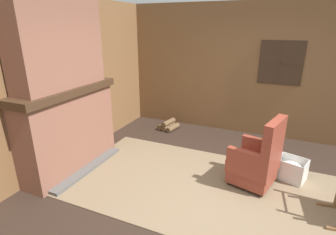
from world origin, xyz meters
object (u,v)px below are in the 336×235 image
(laundry_basket, at_px, (291,169))
(decorative_plate_on_mantel, at_px, (63,76))
(storage_case, at_px, (79,78))
(oil_lamp_vase, at_px, (31,89))
(firewood_stack, at_px, (169,125))
(armchair, at_px, (257,162))

(laundry_basket, height_order, decorative_plate_on_mantel, decorative_plate_on_mantel)
(laundry_basket, xyz_separation_m, storage_case, (-3.34, -0.62, 1.24))
(decorative_plate_on_mantel, bearing_deg, oil_lamp_vase, -88.12)
(firewood_stack, bearing_deg, armchair, -36.50)
(laundry_basket, distance_m, storage_case, 3.61)
(laundry_basket, xyz_separation_m, decorative_plate_on_mantel, (-3.36, -0.93, 1.32))
(firewood_stack, relative_size, laundry_basket, 0.94)
(oil_lamp_vase, xyz_separation_m, storage_case, (0.00, 0.92, -0.02))
(firewood_stack, relative_size, oil_lamp_vase, 2.08)
(firewood_stack, distance_m, laundry_basket, 2.76)
(decorative_plate_on_mantel, bearing_deg, storage_case, 86.32)
(armchair, xyz_separation_m, firewood_stack, (-2.03, 1.50, -0.30))
(firewood_stack, height_order, storage_case, storage_case)
(oil_lamp_vase, bearing_deg, laundry_basket, 24.81)
(firewood_stack, height_order, decorative_plate_on_mantel, decorative_plate_on_mantel)
(storage_case, distance_m, decorative_plate_on_mantel, 0.32)
(storage_case, xyz_separation_m, decorative_plate_on_mantel, (-0.02, -0.31, 0.08))
(firewood_stack, xyz_separation_m, decorative_plate_on_mantel, (-0.85, -2.07, 1.41))
(firewood_stack, xyz_separation_m, storage_case, (-0.83, -1.76, 1.33))
(decorative_plate_on_mantel, bearing_deg, armchair, 11.11)
(oil_lamp_vase, relative_size, storage_case, 0.89)
(armchair, relative_size, oil_lamp_vase, 4.77)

